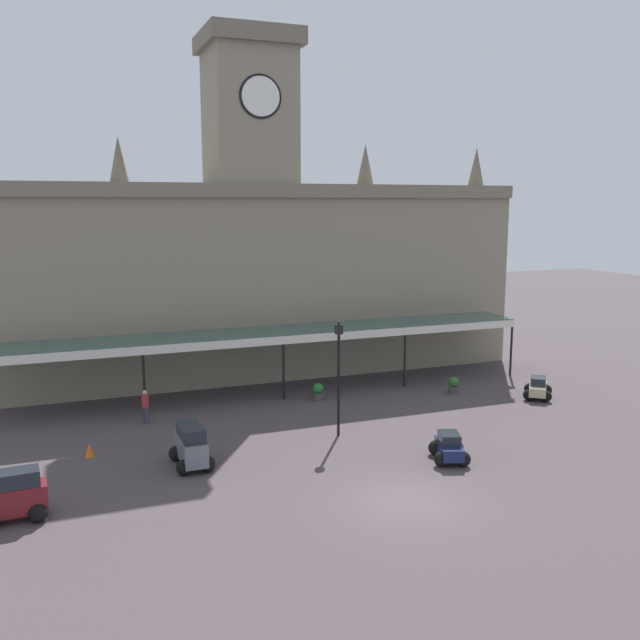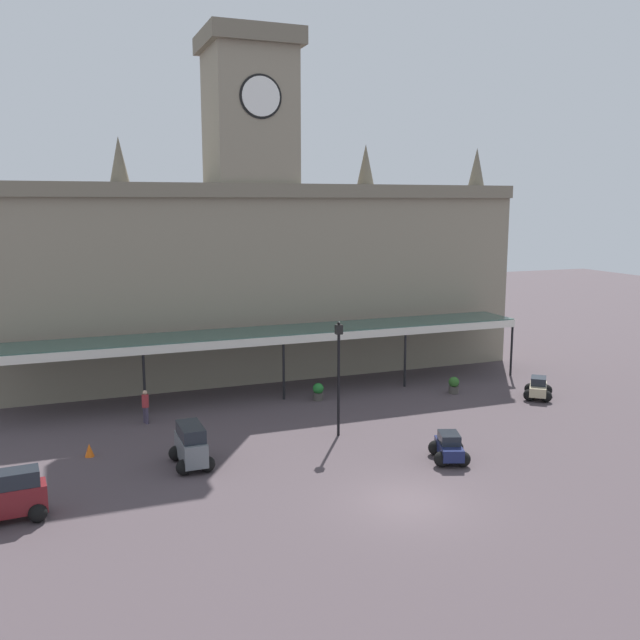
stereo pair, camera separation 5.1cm
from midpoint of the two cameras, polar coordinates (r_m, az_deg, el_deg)
The scene contains 12 objects.
ground_plane at distance 26.25m, azimuth 7.18°, elevation -14.57°, with size 140.00×140.00×0.00m, color #493E42.
station_building at distance 43.24m, azimuth -5.56°, elevation 4.53°, with size 34.00×5.57×20.54m.
entrance_canopy at distance 39.06m, azimuth -3.56°, elevation -1.07°, with size 30.06×3.26×3.63m.
car_navy_sedan at distance 30.17m, azimuth 10.57°, elevation -10.35°, with size 1.93×2.23×1.19m.
car_beige_sedan at distance 40.56m, azimuth 17.47°, elevation -5.44°, with size 2.18×2.24×1.19m.
car_maroon_van at distance 26.51m, azimuth -24.05°, elevation -13.22°, with size 2.46×1.71×1.77m.
car_grey_van at distance 29.45m, azimuth -10.46°, elevation -10.22°, with size 1.61×2.41×1.77m.
pedestrian_beside_cars at distance 35.36m, azimuth -14.07°, elevation -6.80°, with size 0.34×0.38×1.67m.
victorian_lamppost at distance 31.94m, azimuth 1.58°, elevation -3.81°, with size 0.30×0.30×5.38m.
traffic_cone at distance 31.75m, azimuth -18.33°, elevation -10.08°, with size 0.40×0.40×0.57m, color orange.
planter_near_kerb at distance 38.33m, azimuth -0.11°, elevation -5.87°, with size 0.60×0.60×0.96m.
planter_by_canopy at distance 40.39m, azimuth 10.94°, elevation -5.25°, with size 0.60×0.60×0.96m.
Camera 2 is at (-11.46, -21.04, 10.71)m, focal length 39.06 mm.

